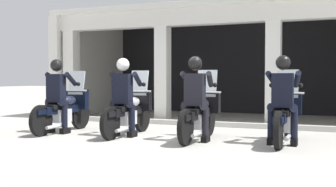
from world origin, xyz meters
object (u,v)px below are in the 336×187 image
object	(u,v)px
police_officer_far_right	(283,92)
motorcycle_far_right	(285,116)
motorcycle_far_left	(65,109)
police_officer_center_right	(195,91)
motorcycle_center_left	(130,111)
motorcycle_center_right	(200,114)
police_officer_center_left	(123,90)
police_officer_far_left	(57,90)

from	to	relation	value
police_officer_far_right	motorcycle_far_right	bearing A→B (deg)	83.90
motorcycle_far_left	police_officer_far_right	world-z (taller)	police_officer_far_right
police_officer_center_right	motorcycle_center_left	bearing A→B (deg)	166.03
motorcycle_center_right	police_officer_far_right	distance (m)	1.62
motorcycle_center_left	motorcycle_center_right	world-z (taller)	same
motorcycle_far_left	motorcycle_far_right	xyz separation A→B (m)	(4.67, 0.17, 0.00)
police_officer_center_left	police_officer_center_right	bearing A→B (deg)	-0.99
motorcycle_far_right	police_officer_far_right	xyz separation A→B (m)	(-0.00, -0.28, 0.44)
motorcycle_far_left	motorcycle_center_left	xyz separation A→B (m)	(1.56, 0.08, 0.00)
motorcycle_far_left	police_officer_center_left	bearing A→B (deg)	-10.84
police_officer_far_left	motorcycle_center_right	world-z (taller)	police_officer_far_left
motorcycle_far_left	police_officer_far_left	world-z (taller)	police_officer_far_left
motorcycle_far_left	police_officer_far_left	xyz separation A→B (m)	(-0.00, -0.28, 0.44)
motorcycle_far_left	motorcycle_center_right	distance (m)	3.12
motorcycle_center_left	police_officer_far_right	size ratio (longest dim) A/B	1.29
motorcycle_center_left	police_officer_far_left	bearing A→B (deg)	-164.64
motorcycle_center_right	police_officer_far_right	bearing A→B (deg)	-4.23
motorcycle_center_right	police_officer_center_right	bearing A→B (deg)	-90.77
police_officer_center_right	police_officer_far_right	xyz separation A→B (m)	(1.56, 0.18, 0.00)
motorcycle_far_right	police_officer_far_right	bearing A→B (deg)	-96.10
police_officer_center_left	motorcycle_center_right	size ratio (longest dim) A/B	0.78
motorcycle_far_left	motorcycle_center_left	size ratio (longest dim) A/B	1.00
motorcycle_center_left	motorcycle_center_right	bearing A→B (deg)	-0.99
motorcycle_center_left	police_officer_far_right	bearing A→B (deg)	-1.21
motorcycle_far_right	police_officer_center_right	bearing A→B (deg)	-169.21
motorcycle_center_left	motorcycle_far_left	bearing A→B (deg)	-174.83
motorcycle_center_left	police_officer_center_right	bearing A→B (deg)	-11.18
motorcycle_far_left	police_officer_far_right	xyz separation A→B (m)	(4.67, -0.11, 0.44)
police_officer_center_right	police_officer_center_left	bearing A→B (deg)	176.22
police_officer_center_left	motorcycle_far_right	distance (m)	3.17
police_officer_far_left	motorcycle_center_right	xyz separation A→B (m)	(3.12, 0.27, -0.44)
police_officer_far_left	motorcycle_far_left	bearing A→B (deg)	86.40
police_officer_far_left	motorcycle_far_right	world-z (taller)	police_officer_far_left
motorcycle_center_right	police_officer_center_left	bearing A→B (deg)	-173.40
motorcycle_far_left	motorcycle_center_right	xyz separation A→B (m)	(3.12, -0.01, 0.00)
motorcycle_center_right	police_officer_center_right	size ratio (longest dim) A/B	1.29
police_officer_far_left	police_officer_center_left	world-z (taller)	same
motorcycle_far_left	police_officer_center_left	distance (m)	1.63
motorcycle_center_left	police_officer_center_left	world-z (taller)	police_officer_center_left
police_officer_center_left	police_officer_center_right	distance (m)	1.56
motorcycle_far_left	motorcycle_center_left	bearing A→B (deg)	-0.46
police_officer_far_left	motorcycle_center_right	bearing A→B (deg)	1.66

